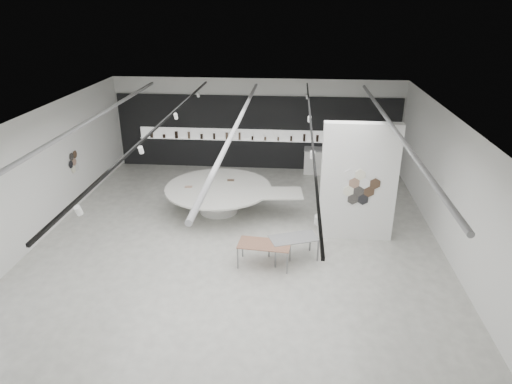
# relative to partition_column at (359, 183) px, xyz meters

# --- Properties ---
(room) EXTENTS (12.02, 14.02, 3.82)m
(room) POSITION_rel_partition_column_xyz_m (-3.59, -1.00, 0.27)
(room) COLOR beige
(room) RESTS_ON ground
(back_wall_display) EXTENTS (11.80, 0.27, 3.10)m
(back_wall_display) POSITION_rel_partition_column_xyz_m (-3.58, 5.94, -0.26)
(back_wall_display) COLOR black
(back_wall_display) RESTS_ON ground
(partition_column) EXTENTS (2.20, 0.38, 3.60)m
(partition_column) POSITION_rel_partition_column_xyz_m (0.00, 0.00, 0.00)
(partition_column) COLOR white
(partition_column) RESTS_ON ground
(display_island) EXTENTS (4.84, 3.92, 0.92)m
(display_island) POSITION_rel_partition_column_xyz_m (-4.36, 1.42, -1.20)
(display_island) COLOR white
(display_island) RESTS_ON ground
(sample_table_wood) EXTENTS (1.48, 0.84, 0.66)m
(sample_table_wood) POSITION_rel_partition_column_xyz_m (-2.64, -1.85, -1.18)
(sample_table_wood) COLOR #8B5D47
(sample_table_wood) RESTS_ON ground
(sample_table_stone) EXTENTS (1.47, 1.08, 0.68)m
(sample_table_stone) POSITION_rel_partition_column_xyz_m (-1.85, -1.46, -1.18)
(sample_table_stone) COLOR gray
(sample_table_stone) RESTS_ON ground
(kitchen_counter) EXTENTS (1.87, 0.80, 1.44)m
(kitchen_counter) POSITION_rel_partition_column_xyz_m (-0.59, 5.51, -1.28)
(kitchen_counter) COLOR white
(kitchen_counter) RESTS_ON ground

